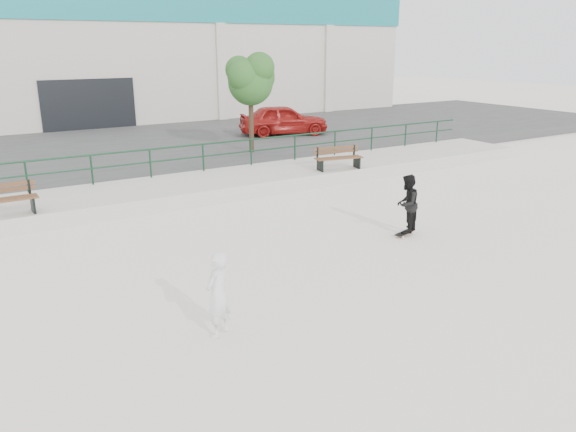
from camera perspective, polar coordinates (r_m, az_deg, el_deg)
ground at (r=11.89m, az=8.24°, el=-8.05°), size 120.00×120.00×0.00m
ledge at (r=19.61m, az=-9.69°, el=2.79°), size 30.00×3.00×0.50m
parking_strip at (r=27.52m, az=-16.47°, el=6.43°), size 60.00×14.00×0.50m
railing at (r=20.59m, az=-11.21°, el=6.22°), size 28.00×0.06×1.03m
commercial_building at (r=40.78m, az=-22.56°, el=15.25°), size 44.20×16.33×8.00m
bench_left at (r=17.17m, az=-27.20°, el=1.41°), size 1.90×0.58×0.87m
bench_right at (r=21.19m, az=5.11°, el=5.88°), size 1.89×0.87×0.84m
tree at (r=24.32m, az=-3.79°, el=13.85°), size 2.36×2.10×4.20m
red_car at (r=29.31m, az=-0.46°, el=9.76°), size 4.86×3.11×1.54m
skateboard at (r=15.67m, az=11.80°, el=-1.67°), size 0.80×0.42×0.09m
standing_skater at (r=15.43m, az=11.98°, el=1.22°), size 0.98×0.91×1.60m
seated_skater at (r=10.05m, az=-7.15°, el=-7.93°), size 0.69×0.63×1.58m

